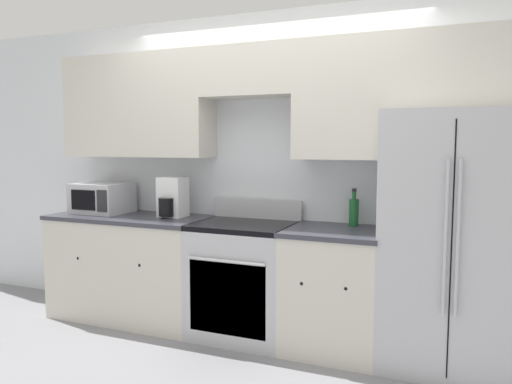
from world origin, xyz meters
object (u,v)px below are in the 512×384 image
Objects in this scene: refrigerator at (453,241)px; bottle at (354,211)px; microwave at (102,198)px; oven_range at (244,279)px.

bottle is (-0.71, 0.17, 0.15)m from refrigerator.
bottle is (2.25, 0.15, -0.02)m from microwave.
refrigerator reaches higher than oven_range.
oven_range is at bearing -166.35° from bottle.
oven_range is 0.61× the size of refrigerator.
microwave is at bearing -176.19° from bottle.
microwave is (-1.42, 0.05, 0.58)m from oven_range.
refrigerator is at bearing -0.37° from microwave.
bottle is at bearing 166.57° from refrigerator.
microwave is at bearing 177.95° from oven_range.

